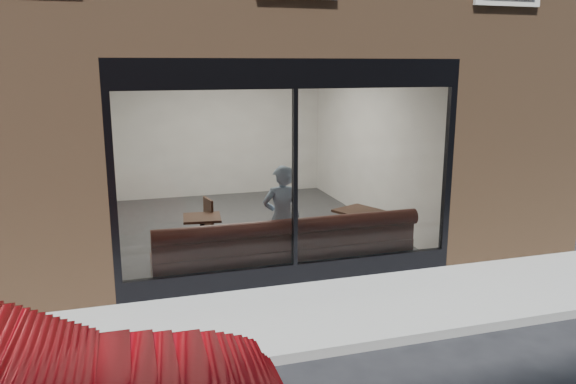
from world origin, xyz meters
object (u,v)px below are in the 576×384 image
object	(u,v)px
cafe_table_left	(202,218)
cafe_table_right	(358,211)
banquette	(287,260)
cafe_chair_left	(198,241)
person	(282,218)

from	to	relation	value
cafe_table_left	cafe_table_right	world-z (taller)	cafe_table_right
banquette	cafe_table_right	world-z (taller)	cafe_table_right
banquette	cafe_chair_left	world-z (taller)	banquette
cafe_table_right	person	bearing A→B (deg)	-166.76
cafe_table_left	cafe_chair_left	world-z (taller)	cafe_table_left
person	cafe_table_left	world-z (taller)	person
banquette	cafe_table_left	xyz separation A→B (m)	(-1.14, 0.90, 0.52)
person	cafe_chair_left	world-z (taller)	person
cafe_table_left	cafe_chair_left	xyz separation A→B (m)	(-0.02, 0.37, -0.50)
cafe_table_right	cafe_chair_left	size ratio (longest dim) A/B	1.62
person	cafe_table_right	distance (m)	1.47
person	banquette	bearing A→B (deg)	94.14
banquette	cafe_table_right	size ratio (longest dim) A/B	6.23
banquette	person	world-z (taller)	person
person	cafe_table_right	world-z (taller)	person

